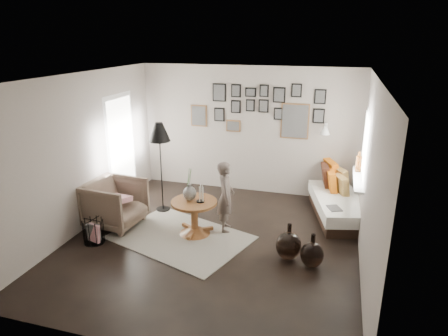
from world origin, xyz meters
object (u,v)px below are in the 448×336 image
(armchair, at_px, (115,203))
(floor_lamp, at_px, (159,135))
(demijohn_small, at_px, (312,255))
(magazine_basket, at_px, (93,231))
(demijohn_large, at_px, (288,245))
(daybed, at_px, (338,201))
(pedestal_table, at_px, (195,219))
(vase, at_px, (190,191))
(child, at_px, (226,197))

(armchair, distance_m, floor_lamp, 1.42)
(armchair, xyz_separation_m, demijohn_small, (3.38, -0.40, -0.21))
(magazine_basket, height_order, demijohn_large, demijohn_large)
(floor_lamp, bearing_deg, demijohn_small, -22.78)
(demijohn_large, bearing_deg, floor_lamp, 156.70)
(armchair, relative_size, floor_lamp, 0.53)
(floor_lamp, bearing_deg, demijohn_large, -23.30)
(daybed, xyz_separation_m, demijohn_large, (-0.66, -1.77, -0.05))
(armchair, bearing_deg, daybed, -63.13)
(demijohn_small, bearing_deg, pedestal_table, 166.54)
(vase, distance_m, floor_lamp, 1.30)
(vase, height_order, floor_lamp, floor_lamp)
(daybed, bearing_deg, pedestal_table, -161.98)
(demijohn_large, bearing_deg, pedestal_table, 167.77)
(armchair, xyz_separation_m, magazine_basket, (-0.02, -0.66, -0.21))
(magazine_basket, distance_m, demijohn_small, 3.40)
(demijohn_large, height_order, child, child)
(magazine_basket, relative_size, child, 0.32)
(floor_lamp, xyz_separation_m, magazine_basket, (-0.53, -1.46, -1.26))
(vase, distance_m, child, 0.62)
(daybed, bearing_deg, demijohn_large, -124.59)
(floor_lamp, distance_m, demijohn_large, 3.00)
(armchair, bearing_deg, magazine_basket, -176.62)
(armchair, xyz_separation_m, demijohn_large, (3.03, -0.28, -0.19))
(pedestal_table, bearing_deg, floor_lamp, 141.14)
(daybed, height_order, demijohn_large, daybed)
(pedestal_table, bearing_deg, demijohn_small, -13.46)
(demijohn_small, bearing_deg, vase, 166.52)
(pedestal_table, bearing_deg, child, 32.60)
(pedestal_table, xyz_separation_m, floor_lamp, (-0.91, 0.74, 1.18))
(vase, relative_size, floor_lamp, 0.32)
(pedestal_table, distance_m, daybed, 2.67)
(pedestal_table, distance_m, armchair, 1.44)
(pedestal_table, distance_m, floor_lamp, 1.66)
(demijohn_small, bearing_deg, magazine_basket, -175.67)
(armchair, distance_m, demijohn_small, 3.41)
(demijohn_small, relative_size, child, 0.42)
(vase, bearing_deg, child, 26.84)
(daybed, bearing_deg, floor_lamp, 178.02)
(magazine_basket, bearing_deg, pedestal_table, 26.59)
(vase, relative_size, demijohn_small, 1.05)
(pedestal_table, relative_size, vase, 1.40)
(floor_lamp, height_order, demijohn_large, floor_lamp)
(floor_lamp, relative_size, child, 1.39)
(daybed, bearing_deg, child, -162.08)
(pedestal_table, relative_size, magazine_basket, 1.92)
(pedestal_table, relative_size, armchair, 0.85)
(pedestal_table, xyz_separation_m, magazine_basket, (-1.45, -0.72, -0.08))
(vase, bearing_deg, magazine_basket, -151.43)
(daybed, height_order, floor_lamp, floor_lamp)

